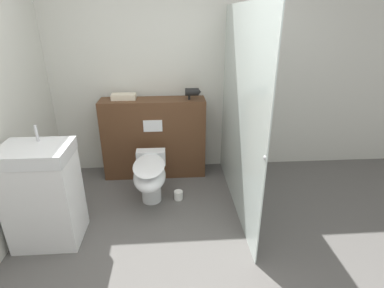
# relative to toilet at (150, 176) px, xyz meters

# --- Properties ---
(ground_plane) EXTENTS (12.00, 12.00, 0.00)m
(ground_plane) POSITION_rel_toilet_xyz_m (0.30, -1.03, -0.33)
(ground_plane) COLOR #565451
(wall_back) EXTENTS (8.00, 0.06, 2.50)m
(wall_back) POSITION_rel_toilet_xyz_m (0.30, 0.90, 0.92)
(wall_back) COLOR silver
(wall_back) RESTS_ON ground_plane
(partition_panel) EXTENTS (1.25, 0.32, 0.98)m
(partition_panel) POSITION_rel_toilet_xyz_m (0.02, 0.67, 0.16)
(partition_panel) COLOR #51331E
(partition_panel) RESTS_ON ground_plane
(shower_glass) EXTENTS (0.04, 1.83, 2.00)m
(shower_glass) POSITION_rel_toilet_xyz_m (0.90, -0.05, 0.67)
(shower_glass) COLOR silver
(shower_glass) RESTS_ON ground_plane
(toilet) EXTENTS (0.33, 0.67, 0.50)m
(toilet) POSITION_rel_toilet_xyz_m (0.00, 0.00, 0.00)
(toilet) COLOR white
(toilet) RESTS_ON ground_plane
(sink_vanity) EXTENTS (0.57, 0.44, 1.06)m
(sink_vanity) POSITION_rel_toilet_xyz_m (-0.88, -0.51, 0.13)
(sink_vanity) COLOR white
(sink_vanity) RESTS_ON ground_plane
(hair_drier) EXTENTS (0.19, 0.09, 0.14)m
(hair_drier) POSITION_rel_toilet_xyz_m (0.50, 0.63, 0.74)
(hair_drier) COLOR black
(hair_drier) RESTS_ON partition_panel
(folded_towel) EXTENTS (0.28, 0.14, 0.07)m
(folded_towel) POSITION_rel_toilet_xyz_m (-0.31, 0.70, 0.68)
(folded_towel) COLOR beige
(folded_towel) RESTS_ON partition_panel
(spare_toilet_roll) EXTENTS (0.10, 0.10, 0.10)m
(spare_toilet_roll) POSITION_rel_toilet_xyz_m (0.30, 0.04, -0.28)
(spare_toilet_roll) COLOR white
(spare_toilet_roll) RESTS_ON ground_plane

